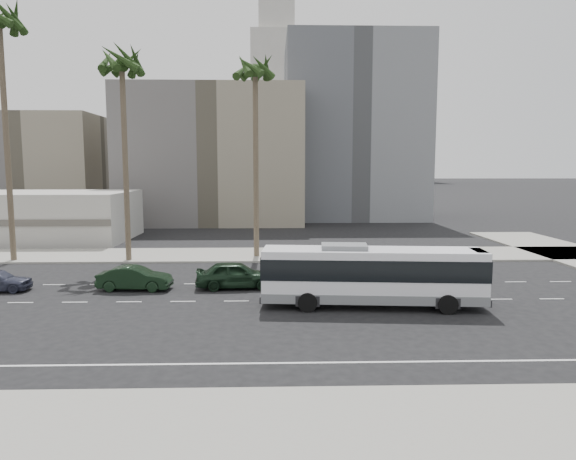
{
  "coord_description": "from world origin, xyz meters",
  "views": [
    {
      "loc": [
        -3.91,
        -28.82,
        7.44
      ],
      "look_at": [
        -2.99,
        4.0,
        3.56
      ],
      "focal_mm": 32.68,
      "sensor_mm": 36.0,
      "label": 1
    }
  ],
  "objects_px": {
    "car_b": "(135,278)",
    "palm_mid": "(122,69)",
    "palm_near": "(255,75)",
    "city_bus": "(372,274)",
    "car_a": "(236,275)"
  },
  "relations": [
    {
      "from": "palm_near",
      "to": "city_bus",
      "type": "bearing_deg",
      "value": -66.9
    },
    {
      "from": "car_b",
      "to": "palm_mid",
      "type": "height_order",
      "value": "palm_mid"
    },
    {
      "from": "city_bus",
      "to": "palm_mid",
      "type": "xyz_separation_m",
      "value": [
        -16.9,
        14.21,
        13.19
      ]
    },
    {
      "from": "city_bus",
      "to": "palm_near",
      "type": "bearing_deg",
      "value": 118.15
    },
    {
      "from": "car_b",
      "to": "palm_mid",
      "type": "bearing_deg",
      "value": 20.51
    },
    {
      "from": "palm_near",
      "to": "palm_mid",
      "type": "relative_size",
      "value": 0.99
    },
    {
      "from": "car_a",
      "to": "palm_mid",
      "type": "xyz_separation_m",
      "value": [
        -9.25,
        9.61,
        14.13
      ]
    },
    {
      "from": "car_b",
      "to": "city_bus",
      "type": "bearing_deg",
      "value": -103.97
    },
    {
      "from": "city_bus",
      "to": "palm_near",
      "type": "xyz_separation_m",
      "value": [
        -6.72,
        15.76,
        13.11
      ]
    },
    {
      "from": "palm_near",
      "to": "palm_mid",
      "type": "distance_m",
      "value": 10.3
    },
    {
      "from": "car_b",
      "to": "palm_near",
      "type": "distance_m",
      "value": 19.56
    },
    {
      "from": "city_bus",
      "to": "car_b",
      "type": "bearing_deg",
      "value": 167.82
    },
    {
      "from": "car_b",
      "to": "palm_mid",
      "type": "xyz_separation_m",
      "value": [
        -3.08,
        9.92,
        14.24
      ]
    },
    {
      "from": "car_b",
      "to": "palm_near",
      "type": "bearing_deg",
      "value": -28.47
    },
    {
      "from": "city_bus",
      "to": "car_a",
      "type": "relative_size",
      "value": 2.42
    }
  ]
}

